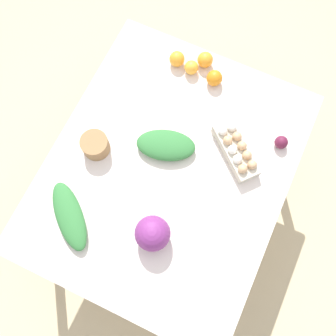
{
  "coord_description": "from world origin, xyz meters",
  "views": [
    {
      "loc": [
        0.45,
        0.21,
        2.42
      ],
      "look_at": [
        0.0,
        0.0,
        0.75
      ],
      "focal_mm": 40.0,
      "sensor_mm": 36.0,
      "label": 1
    }
  ],
  "objects_px": {
    "cabbage_purple": "(153,233)",
    "orange_1": "(214,78)",
    "orange_3": "(177,59)",
    "paper_bag": "(95,145)",
    "orange_0": "(191,67)",
    "beet_root": "(281,142)",
    "greens_bunch_kale": "(166,145)",
    "orange_2": "(205,60)",
    "egg_carton": "(236,150)",
    "greens_bunch_chard": "(69,216)"
  },
  "relations": [
    {
      "from": "cabbage_purple",
      "to": "orange_1",
      "type": "height_order",
      "value": "cabbage_purple"
    },
    {
      "from": "orange_3",
      "to": "paper_bag",
      "type": "bearing_deg",
      "value": -14.71
    },
    {
      "from": "orange_0",
      "to": "orange_1",
      "type": "relative_size",
      "value": 0.89
    },
    {
      "from": "paper_bag",
      "to": "orange_1",
      "type": "xyz_separation_m",
      "value": [
        -0.56,
        0.37,
        -0.01
      ]
    },
    {
      "from": "beet_root",
      "to": "orange_0",
      "type": "relative_size",
      "value": 0.89
    },
    {
      "from": "cabbage_purple",
      "to": "orange_1",
      "type": "distance_m",
      "value": 0.82
    },
    {
      "from": "greens_bunch_kale",
      "to": "beet_root",
      "type": "height_order",
      "value": "greens_bunch_kale"
    },
    {
      "from": "orange_1",
      "to": "orange_2",
      "type": "relative_size",
      "value": 1.0
    },
    {
      "from": "orange_0",
      "to": "orange_3",
      "type": "bearing_deg",
      "value": -98.14
    },
    {
      "from": "paper_bag",
      "to": "orange_3",
      "type": "bearing_deg",
      "value": 165.29
    },
    {
      "from": "beet_root",
      "to": "orange_2",
      "type": "height_order",
      "value": "orange_2"
    },
    {
      "from": "greens_bunch_kale",
      "to": "orange_1",
      "type": "xyz_separation_m",
      "value": [
        -0.42,
        0.07,
        0.01
      ]
    },
    {
      "from": "cabbage_purple",
      "to": "greens_bunch_kale",
      "type": "distance_m",
      "value": 0.42
    },
    {
      "from": "beet_root",
      "to": "paper_bag",
      "type": "bearing_deg",
      "value": -63.81
    },
    {
      "from": "cabbage_purple",
      "to": "beet_root",
      "type": "bearing_deg",
      "value": 150.68
    },
    {
      "from": "orange_2",
      "to": "orange_1",
      "type": "bearing_deg",
      "value": 47.39
    },
    {
      "from": "egg_carton",
      "to": "greens_bunch_chard",
      "type": "bearing_deg",
      "value": -91.9
    },
    {
      "from": "cabbage_purple",
      "to": "orange_2",
      "type": "xyz_separation_m",
      "value": [
        -0.9,
        -0.14,
        -0.04
      ]
    },
    {
      "from": "greens_bunch_kale",
      "to": "orange_1",
      "type": "relative_size",
      "value": 3.51
    },
    {
      "from": "paper_bag",
      "to": "orange_0",
      "type": "bearing_deg",
      "value": 157.37
    },
    {
      "from": "orange_1",
      "to": "orange_2",
      "type": "xyz_separation_m",
      "value": [
        -0.08,
        -0.08,
        0.0
      ]
    },
    {
      "from": "cabbage_purple",
      "to": "paper_bag",
      "type": "distance_m",
      "value": 0.5
    },
    {
      "from": "greens_bunch_chard",
      "to": "beet_root",
      "type": "height_order",
      "value": "beet_root"
    },
    {
      "from": "egg_carton",
      "to": "greens_bunch_chard",
      "type": "height_order",
      "value": "egg_carton"
    },
    {
      "from": "cabbage_purple",
      "to": "greens_bunch_kale",
      "type": "xyz_separation_m",
      "value": [
        -0.4,
        -0.12,
        -0.04
      ]
    },
    {
      "from": "beet_root",
      "to": "orange_1",
      "type": "bearing_deg",
      "value": -112.9
    },
    {
      "from": "greens_bunch_kale",
      "to": "orange_2",
      "type": "height_order",
      "value": "orange_2"
    },
    {
      "from": "cabbage_purple",
      "to": "egg_carton",
      "type": "distance_m",
      "value": 0.55
    },
    {
      "from": "cabbage_purple",
      "to": "orange_2",
      "type": "distance_m",
      "value": 0.91
    },
    {
      "from": "greens_bunch_kale",
      "to": "beet_root",
      "type": "xyz_separation_m",
      "value": [
        -0.24,
        0.49,
        -0.0
      ]
    },
    {
      "from": "paper_bag",
      "to": "orange_3",
      "type": "height_order",
      "value": "paper_bag"
    },
    {
      "from": "greens_bunch_kale",
      "to": "orange_1",
      "type": "height_order",
      "value": "orange_1"
    },
    {
      "from": "cabbage_purple",
      "to": "orange_0",
      "type": "height_order",
      "value": "cabbage_purple"
    },
    {
      "from": "egg_carton",
      "to": "orange_3",
      "type": "height_order",
      "value": "egg_carton"
    },
    {
      "from": "egg_carton",
      "to": "beet_root",
      "type": "xyz_separation_m",
      "value": [
        -0.13,
        0.18,
        -0.01
      ]
    },
    {
      "from": "orange_3",
      "to": "cabbage_purple",
      "type": "bearing_deg",
      "value": 17.71
    },
    {
      "from": "cabbage_purple",
      "to": "orange_0",
      "type": "relative_size",
      "value": 2.21
    },
    {
      "from": "cabbage_purple",
      "to": "paper_bag",
      "type": "relative_size",
      "value": 1.2
    },
    {
      "from": "greens_bunch_chard",
      "to": "egg_carton",
      "type": "bearing_deg",
      "value": 137.1
    },
    {
      "from": "paper_bag",
      "to": "orange_0",
      "type": "relative_size",
      "value": 1.84
    },
    {
      "from": "greens_bunch_kale",
      "to": "orange_0",
      "type": "relative_size",
      "value": 3.96
    },
    {
      "from": "egg_carton",
      "to": "paper_bag",
      "type": "xyz_separation_m",
      "value": [
        0.26,
        -0.61,
        0.0
      ]
    },
    {
      "from": "greens_bunch_kale",
      "to": "orange_3",
      "type": "height_order",
      "value": "orange_3"
    },
    {
      "from": "greens_bunch_chard",
      "to": "orange_0",
      "type": "bearing_deg",
      "value": 168.33
    },
    {
      "from": "orange_0",
      "to": "egg_carton",
      "type": "bearing_deg",
      "value": 49.41
    },
    {
      "from": "orange_2",
      "to": "orange_3",
      "type": "relative_size",
      "value": 1.02
    },
    {
      "from": "greens_bunch_chard",
      "to": "orange_0",
      "type": "xyz_separation_m",
      "value": [
        -0.91,
        0.19,
        0.0
      ]
    },
    {
      "from": "beet_root",
      "to": "orange_2",
      "type": "xyz_separation_m",
      "value": [
        -0.25,
        -0.5,
        0.01
      ]
    },
    {
      "from": "egg_carton",
      "to": "orange_1",
      "type": "distance_m",
      "value": 0.39
    },
    {
      "from": "orange_0",
      "to": "orange_3",
      "type": "xyz_separation_m",
      "value": [
        -0.01,
        -0.08,
        0.0
      ]
    }
  ]
}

